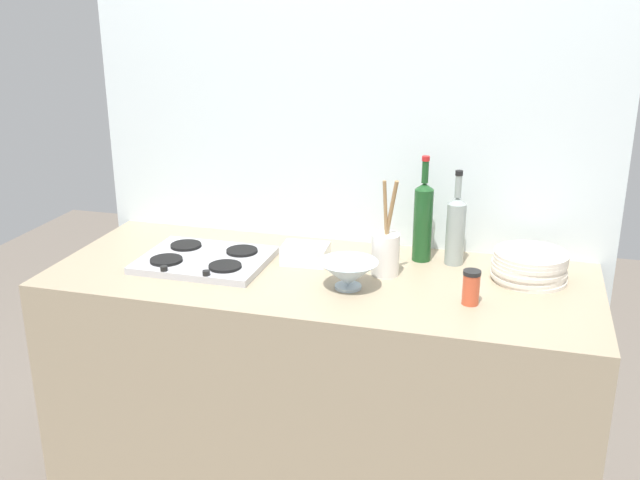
% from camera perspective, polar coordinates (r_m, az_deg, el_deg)
% --- Properties ---
extents(counter_block, '(1.80, 0.70, 0.90)m').
position_cam_1_polar(counter_block, '(2.65, 0.00, -11.73)').
color(counter_block, tan).
rests_on(counter_block, ground).
extents(backsplash_panel, '(1.90, 0.06, 2.36)m').
position_cam_1_polar(backsplash_panel, '(2.71, 2.17, 5.73)').
color(backsplash_panel, silver).
rests_on(backsplash_panel, ground).
extents(stovetop_hob, '(0.43, 0.34, 0.04)m').
position_cam_1_polar(stovetop_hob, '(2.57, -8.86, -1.49)').
color(stovetop_hob, '#B2B2B7').
rests_on(stovetop_hob, counter_block).
extents(plate_stack, '(0.24, 0.24, 0.09)m').
position_cam_1_polar(plate_stack, '(2.48, 15.83, -1.94)').
color(plate_stack, silver).
rests_on(plate_stack, counter_block).
extents(wine_bottle_leftmost, '(0.07, 0.07, 0.37)m').
position_cam_1_polar(wine_bottle_leftmost, '(2.55, 7.93, 1.55)').
color(wine_bottle_leftmost, '#19471E').
rests_on(wine_bottle_leftmost, counter_block).
extents(wine_bottle_mid_left, '(0.06, 0.06, 0.33)m').
position_cam_1_polar(wine_bottle_mid_left, '(2.54, 10.40, 0.86)').
color(wine_bottle_mid_left, gray).
rests_on(wine_bottle_mid_left, counter_block).
extents(mixing_bowl, '(0.19, 0.19, 0.09)m').
position_cam_1_polar(mixing_bowl, '(2.32, 2.19, -2.61)').
color(mixing_bowl, silver).
rests_on(mixing_bowl, counter_block).
extents(butter_dish, '(0.16, 0.12, 0.06)m').
position_cam_1_polar(butter_dish, '(2.54, -1.15, -1.07)').
color(butter_dish, white).
rests_on(butter_dish, counter_block).
extents(utensil_crock, '(0.09, 0.09, 0.33)m').
position_cam_1_polar(utensil_crock, '(2.43, 5.06, -0.94)').
color(utensil_crock, silver).
rests_on(utensil_crock, counter_block).
extents(condiment_jar_front, '(0.05, 0.05, 0.11)m').
position_cam_1_polar(condiment_jar_front, '(2.25, 11.56, -3.58)').
color(condiment_jar_front, '#C64C2D').
rests_on(condiment_jar_front, counter_block).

